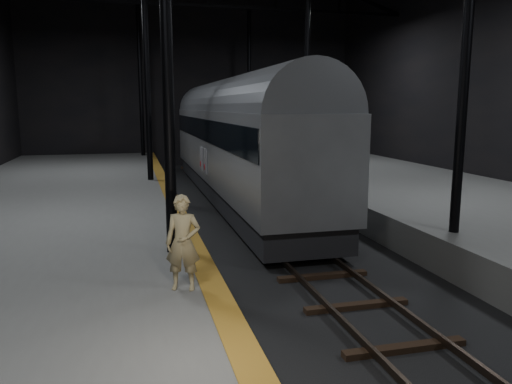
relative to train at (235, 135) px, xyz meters
name	(u,v)px	position (x,y,z in m)	size (l,w,h in m)	color
ground	(278,239)	(0.00, -6.90, -3.08)	(44.00, 44.00, 0.00)	black
platform_left	(36,239)	(-7.50, -6.90, -2.58)	(9.00, 43.80, 1.00)	#555553
platform_right	(473,213)	(7.50, -6.90, -2.58)	(9.00, 43.80, 1.00)	#555553
tactile_strip	(179,215)	(-3.25, -6.90, -2.07)	(0.50, 43.80, 0.01)	#90611A
track	(278,237)	(0.00, -6.90, -3.01)	(2.40, 43.00, 0.24)	#3F3328
train	(235,135)	(0.00, 0.00, 0.00)	(3.09, 20.65, 5.52)	gray
woman	(183,243)	(-3.80, -13.43, -1.19)	(0.65, 0.43, 1.79)	tan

